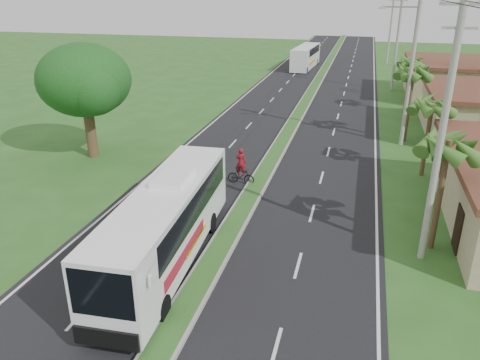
# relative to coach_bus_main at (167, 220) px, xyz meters

# --- Properties ---
(ground) EXTENTS (180.00, 180.00, 0.00)m
(ground) POSITION_rel_coach_bus_main_xyz_m (1.80, 1.08, -1.97)
(ground) COLOR #2A551F
(ground) RESTS_ON ground
(road_asphalt) EXTENTS (14.00, 160.00, 0.02)m
(road_asphalt) POSITION_rel_coach_bus_main_xyz_m (1.80, 21.08, -1.96)
(road_asphalt) COLOR black
(road_asphalt) RESTS_ON ground
(median_strip) EXTENTS (1.20, 160.00, 0.18)m
(median_strip) POSITION_rel_coach_bus_main_xyz_m (1.80, 21.08, -1.86)
(median_strip) COLOR gray
(median_strip) RESTS_ON ground
(lane_edge_left) EXTENTS (0.12, 160.00, 0.01)m
(lane_edge_left) POSITION_rel_coach_bus_main_xyz_m (-4.90, 21.08, -1.97)
(lane_edge_left) COLOR silver
(lane_edge_left) RESTS_ON ground
(lane_edge_right) EXTENTS (0.12, 160.00, 0.01)m
(lane_edge_right) POSITION_rel_coach_bus_main_xyz_m (8.50, 21.08, -1.97)
(lane_edge_right) COLOR silver
(lane_edge_right) RESTS_ON ground
(shop_mid) EXTENTS (7.60, 10.60, 3.67)m
(shop_mid) POSITION_rel_coach_bus_main_xyz_m (15.80, 23.08, -0.11)
(shop_mid) COLOR #989167
(shop_mid) RESTS_ON ground
(shop_far) EXTENTS (8.60, 11.60, 3.82)m
(shop_far) POSITION_rel_coach_bus_main_xyz_m (15.80, 37.08, -0.04)
(shop_far) COLOR #989167
(shop_far) RESTS_ON ground
(palm_verge_a) EXTENTS (2.40, 2.40, 5.45)m
(palm_verge_a) POSITION_rel_coach_bus_main_xyz_m (10.80, 4.08, 2.77)
(palm_verge_a) COLOR #473321
(palm_verge_a) RESTS_ON ground
(palm_verge_b) EXTENTS (2.40, 2.40, 5.05)m
(palm_verge_b) POSITION_rel_coach_bus_main_xyz_m (11.20, 13.08, 2.39)
(palm_verge_b) COLOR #473321
(palm_verge_b) RESTS_ON ground
(palm_verge_c) EXTENTS (2.40, 2.40, 5.85)m
(palm_verge_c) POSITION_rel_coach_bus_main_xyz_m (10.60, 20.08, 3.16)
(palm_verge_c) COLOR #473321
(palm_verge_c) RESTS_ON ground
(palm_verge_d) EXTENTS (2.40, 2.40, 5.25)m
(palm_verge_d) POSITION_rel_coach_bus_main_xyz_m (11.10, 29.08, 2.58)
(palm_verge_d) COLOR #473321
(palm_verge_d) RESTS_ON ground
(shade_tree) EXTENTS (6.30, 6.00, 7.54)m
(shade_tree) POSITION_rel_coach_bus_main_xyz_m (-10.31, 11.09, 3.06)
(shade_tree) COLOR #473321
(shade_tree) RESTS_ON ground
(utility_pole_a) EXTENTS (1.60, 0.28, 11.00)m
(utility_pole_a) POSITION_rel_coach_bus_main_xyz_m (10.30, 3.08, 3.71)
(utility_pole_a) COLOR gray
(utility_pole_a) RESTS_ON ground
(utility_pole_b) EXTENTS (3.20, 0.28, 12.00)m
(utility_pole_b) POSITION_rel_coach_bus_main_xyz_m (10.27, 19.08, 4.29)
(utility_pole_b) COLOR gray
(utility_pole_b) RESTS_ON ground
(utility_pole_c) EXTENTS (1.60, 0.28, 11.00)m
(utility_pole_c) POSITION_rel_coach_bus_main_xyz_m (10.30, 39.08, 3.71)
(utility_pole_c) COLOR gray
(utility_pole_c) RESTS_ON ground
(utility_pole_d) EXTENTS (1.60, 0.28, 10.50)m
(utility_pole_d) POSITION_rel_coach_bus_main_xyz_m (10.30, 59.08, 3.45)
(utility_pole_d) COLOR gray
(utility_pole_d) RESTS_ON ground
(coach_bus_main) EXTENTS (2.89, 11.17, 3.57)m
(coach_bus_main) POSITION_rel_coach_bus_main_xyz_m (0.00, 0.00, 0.00)
(coach_bus_main) COLOR white
(coach_bus_main) RESTS_ON ground
(coach_bus_far) EXTENTS (2.91, 10.51, 3.02)m
(coach_bus_far) POSITION_rel_coach_bus_main_xyz_m (-1.02, 52.22, -0.25)
(coach_bus_far) COLOR white
(coach_bus_far) RESTS_ON ground
(motorcyclist) EXTENTS (1.68, 0.61, 2.21)m
(motorcyclist) POSITION_rel_coach_bus_main_xyz_m (0.80, 8.92, -1.17)
(motorcyclist) COLOR black
(motorcyclist) RESTS_ON ground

